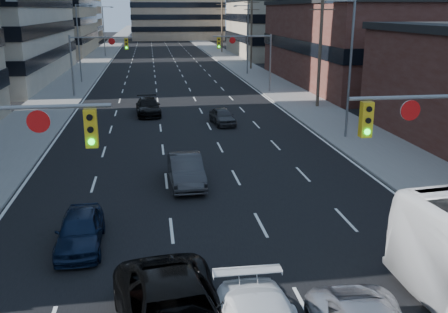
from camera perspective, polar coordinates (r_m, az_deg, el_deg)
name	(u,v)px	position (r m, az deg, el deg)	size (l,w,h in m)	color
road_surface	(158,43)	(136.43, -7.53, 12.76)	(18.00, 300.00, 0.02)	black
sidewalk_left	(114,43)	(136.71, -12.47, 12.56)	(5.00, 300.00, 0.15)	slate
sidewalk_right	(201,42)	(137.10, -2.60, 12.93)	(5.00, 300.00, 0.15)	slate
office_left_far	(37,12)	(108.33, -20.63, 15.22)	(20.00, 30.00, 16.00)	gray
storefront_right_mid	(378,44)	(62.15, 17.17, 12.14)	(20.00, 30.00, 9.00)	#472119
office_right_far	(295,17)	(98.06, 8.15, 15.46)	(22.00, 28.00, 14.00)	gray
bg_block_left	(52,4)	(148.39, -19.08, 16.19)	(24.00, 24.00, 20.00)	#ADA089
bg_block_right	(277,19)	(140.44, 6.03, 15.36)	(22.00, 22.00, 12.00)	gray
signal_far_left	(95,53)	(51.58, -14.53, 11.38)	(6.09, 0.33, 6.00)	slate
signal_far_right	(249,51)	(52.28, 2.82, 11.93)	(6.09, 0.33, 6.00)	slate
utility_pole_block	(321,41)	(44.67, 10.98, 12.80)	(2.20, 0.28, 11.00)	#4C3D2D
utility_pole_midblock	(251,29)	(73.65, 3.16, 14.37)	(2.20, 0.28, 11.00)	#4C3D2D
utility_pole_distant	(222,23)	(103.21, -0.24, 14.97)	(2.20, 0.28, 11.00)	#4C3D2D
streetlight_left_mid	(80,40)	(61.75, -16.16, 12.71)	(2.03, 0.22, 9.00)	slate
streetlight_left_far	(105,29)	(96.53, -13.49, 14.01)	(2.03, 0.22, 9.00)	slate
streetlight_right_near	(348,63)	(33.81, 14.01, 10.31)	(2.03, 0.22, 9.00)	slate
streetlight_right_far	(247,36)	(67.44, 2.59, 13.58)	(2.03, 0.22, 9.00)	slate
sedan_blue	(80,230)	(19.05, -16.13, -8.09)	(1.60, 3.98, 1.36)	black
sedan_grey_center	(186,170)	(24.80, -4.37, -1.55)	(1.56, 4.48, 1.48)	#2D2D2F
sedan_black_far	(148,107)	(41.86, -8.66, 5.65)	(1.92, 4.72, 1.37)	black
sedan_grey_right	(222,116)	(37.92, -0.18, 4.63)	(1.48, 3.68, 1.25)	#323234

